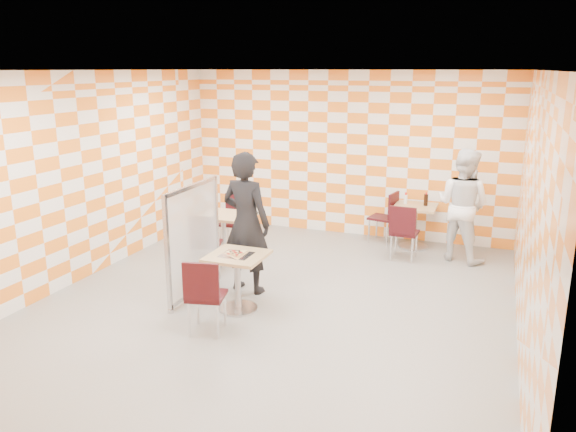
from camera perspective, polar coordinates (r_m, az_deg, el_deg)
The scene contains 15 objects.
room_shell at distance 7.61m, azimuth 0.21°, elevation 3.23°, with size 7.00×7.00×7.00m.
main_table at distance 7.19m, azimuth -5.15°, elevation -5.73°, with size 0.70×0.70×0.75m.
second_table at distance 9.90m, azimuth 12.75°, elevation -0.31°, with size 0.70×0.70×0.75m.
empty_table at distance 9.16m, azimuth -6.56°, elevation -1.25°, with size 0.70×0.70×0.75m.
chair_main_front at distance 6.56m, azimuth -8.53°, elevation -7.59°, with size 0.50×0.51×0.92m.
chair_second_front at distance 9.15m, azimuth 11.66°, elevation -1.26°, with size 0.44×0.45×0.92m.
chair_second_side at distance 10.05m, azimuth 10.06°, elevation 0.27°, with size 0.50×0.50×0.92m.
chair_empty_near at distance 8.48m, azimuth -8.41°, elevation -2.38°, with size 0.52×0.53×0.92m.
chair_empty_far at distance 9.72m, azimuth -5.41°, elevation -0.07°, with size 0.45×0.46×0.92m.
partition at distance 7.66m, azimuth -9.55°, elevation -2.38°, with size 0.08×1.38×1.55m.
man_dark at distance 7.67m, azimuth -4.27°, elevation -0.69°, with size 0.72×0.47×1.96m, color black.
man_white at distance 9.38m, azimuth 17.31°, elevation 1.07°, with size 0.88×0.69×1.82m, color white.
pizza_on_foil at distance 7.09m, azimuth -5.25°, elevation -3.82°, with size 0.40×0.40×0.04m.
sport_bottle at distance 9.91m, azimuth 11.86°, elevation 1.72°, with size 0.06×0.06×0.20m.
soda_bottle at distance 9.85m, azimuth 13.83°, elevation 1.62°, with size 0.07×0.07×0.23m.
Camera 1 is at (2.61, -6.44, 3.02)m, focal length 35.00 mm.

